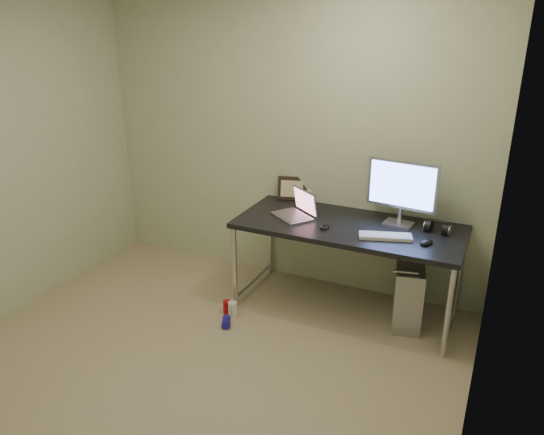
{
  "coord_description": "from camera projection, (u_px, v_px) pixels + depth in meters",
  "views": [
    {
      "loc": [
        1.77,
        -2.36,
        2.29
      ],
      "look_at": [
        0.2,
        1.02,
        0.85
      ],
      "focal_mm": 35.0,
      "sensor_mm": 36.0,
      "label": 1
    }
  ],
  "objects": [
    {
      "name": "tower_computer",
      "position": [
        408.0,
        292.0,
        4.14
      ],
      "size": [
        0.31,
        0.52,
        0.53
      ],
      "rotation": [
        0.0,
        0.0,
        0.21
      ],
      "color": "#ABAAAF",
      "rests_on": "ground"
    },
    {
      "name": "headphones",
      "position": [
        437.0,
        228.0,
        3.98
      ],
      "size": [
        0.19,
        0.12,
        0.12
      ],
      "rotation": [
        0.0,
        0.0,
        -0.13
      ],
      "color": "black",
      "rests_on": "desk"
    },
    {
      "name": "can_blue",
      "position": [
        226.0,
        322.0,
        4.14
      ],
      "size": [
        0.11,
        0.14,
        0.07
      ],
      "primitive_type": "cylinder",
      "rotation": [
        1.57,
        0.0,
        0.46
      ],
      "color": "#2018A7",
      "rests_on": "ground"
    },
    {
      "name": "laptop",
      "position": [
        297.0,
        211.0,
        4.28
      ],
      "size": [
        0.4,
        0.39,
        0.22
      ],
      "rotation": [
        0.0,
        0.0,
        -0.62
      ],
      "color": "#BCBBC2",
      "rests_on": "desk"
    },
    {
      "name": "mouse_right",
      "position": [
        426.0,
        241.0,
        3.78
      ],
      "size": [
        0.11,
        0.14,
        0.04
      ],
      "primitive_type": "ellipsoid",
      "rotation": [
        0.0,
        0.0,
        -0.3
      ],
      "color": "black",
      "rests_on": "desk"
    },
    {
      "name": "can_red",
      "position": [
        227.0,
        307.0,
        4.31
      ],
      "size": [
        0.08,
        0.08,
        0.11
      ],
      "primitive_type": "cylinder",
      "rotation": [
        0.0,
        0.0,
        -0.48
      ],
      "color": "#B20C0F",
      "rests_on": "ground"
    },
    {
      "name": "cable_b",
      "position": [
        422.0,
        264.0,
        4.32
      ],
      "size": [
        0.02,
        0.11,
        0.71
      ],
      "primitive_type": "cylinder",
      "rotation": [
        0.14,
        0.0,
        0.09
      ],
      "color": "black",
      "rests_on": "ground"
    },
    {
      "name": "floor",
      "position": [
        181.0,
        382.0,
        3.52
      ],
      "size": [
        3.5,
        3.5,
        0.0
      ],
      "primitive_type": "plane",
      "color": "tan",
      "rests_on": "ground"
    },
    {
      "name": "keyboard",
      "position": [
        385.0,
        236.0,
        3.88
      ],
      "size": [
        0.4,
        0.23,
        0.02
      ],
      "primitive_type": "cube",
      "rotation": [
        0.0,
        0.0,
        0.3
      ],
      "color": "white",
      "rests_on": "desk"
    },
    {
      "name": "picture_frame",
      "position": [
        292.0,
        188.0,
        4.64
      ],
      "size": [
        0.27,
        0.14,
        0.21
      ],
      "primitive_type": "cube",
      "rotation": [
        -0.21,
        0.0,
        0.27
      ],
      "color": "black",
      "rests_on": "desk"
    },
    {
      "name": "monitor",
      "position": [
        402.0,
        188.0,
        4.03
      ],
      "size": [
        0.55,
        0.18,
        0.51
      ],
      "rotation": [
        0.0,
        0.0,
        -0.12
      ],
      "color": "#BCBBC2",
      "rests_on": "desk"
    },
    {
      "name": "desk",
      "position": [
        348.0,
        233.0,
        4.16
      ],
      "size": [
        1.76,
        0.77,
        0.75
      ],
      "color": "black",
      "rests_on": "ground"
    },
    {
      "name": "wall_back",
      "position": [
        287.0,
        143.0,
        4.55
      ],
      "size": [
        3.5,
        0.02,
        2.5
      ],
      "primitive_type": "cube",
      "color": "beige",
      "rests_on": "ground"
    },
    {
      "name": "webcam",
      "position": [
        309.0,
        194.0,
        4.53
      ],
      "size": [
        0.05,
        0.04,
        0.13
      ],
      "rotation": [
        0.0,
        0.0,
        0.08
      ],
      "color": "silver",
      "rests_on": "desk"
    },
    {
      "name": "can_white",
      "position": [
        233.0,
        310.0,
        4.25
      ],
      "size": [
        0.07,
        0.07,
        0.13
      ],
      "primitive_type": "cylinder",
      "rotation": [
        0.0,
        0.0,
        -0.03
      ],
      "color": "white",
      "rests_on": "ground"
    },
    {
      "name": "cable_a",
      "position": [
        411.0,
        259.0,
        4.36
      ],
      "size": [
        0.01,
        0.16,
        0.69
      ],
      "primitive_type": "cylinder",
      "rotation": [
        0.21,
        0.0,
        0.0
      ],
      "color": "black",
      "rests_on": "ground"
    },
    {
      "name": "mouse_left",
      "position": [
        325.0,
        226.0,
        4.05
      ],
      "size": [
        0.07,
        0.1,
        0.03
      ],
      "primitive_type": "ellipsoid",
      "rotation": [
        0.0,
        0.0,
        -0.07
      ],
      "color": "black",
      "rests_on": "desk"
    },
    {
      "name": "wall_right",
      "position": [
        490.0,
        261.0,
        2.38
      ],
      "size": [
        0.02,
        3.5,
        2.5
      ],
      "primitive_type": "cube",
      "color": "beige",
      "rests_on": "ground"
    }
  ]
}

